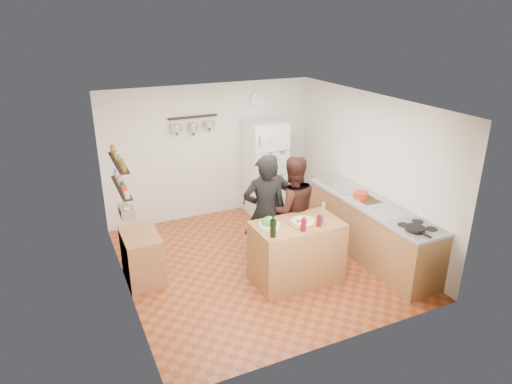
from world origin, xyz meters
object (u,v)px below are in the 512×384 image
counter_run (370,230)px  red_bowl (361,195)px  person_back (271,202)px  prep_island (297,252)px  person_center (292,210)px  person_left (265,213)px  wine_bottle (273,228)px  pepper_mill (323,211)px  fridge (265,168)px  side_table (142,257)px  skillet (415,229)px  salt_canister (321,219)px  wall_clock (258,99)px  salad_bowl (269,226)px

counter_run → red_bowl: size_ratio=11.33×
red_bowl → person_back: bearing=150.0°
prep_island → person_center: size_ratio=0.73×
person_back → red_bowl: bearing=-176.8°
person_left → counter_run: size_ratio=0.68×
wine_bottle → pepper_mill: wine_bottle is taller
pepper_mill → fridge: 2.39m
person_left → side_table: 1.90m
pepper_mill → skillet: size_ratio=0.66×
salt_canister → person_left: (-0.54, 0.67, -0.08)m
wine_bottle → wall_clock: bearing=68.6°
red_bowl → wall_clock: size_ratio=0.77×
fridge → salt_canister: bearing=-98.2°
salt_canister → side_table: 2.63m
salad_bowl → person_left: person_left is taller
counter_run → red_bowl: bearing=101.2°
fridge → wall_clock: (0.00, 0.33, 1.25)m
wine_bottle → person_back: bearing=64.1°
person_center → red_bowl: person_center is taller
red_bowl → fridge: size_ratio=0.13×
person_center → pepper_mill: bearing=124.8°
pepper_mill → salad_bowl: bearing=180.0°
skillet → wall_clock: size_ratio=0.89×
person_left → person_center: size_ratio=1.05×
pepper_mill → counter_run: pepper_mill is taller
wine_bottle → prep_island: bearing=23.7°
pepper_mill → salt_canister: pepper_mill is taller
red_bowl → salad_bowl: bearing=-169.4°
skillet → red_bowl: (0.05, 1.27, 0.02)m
salad_bowl → person_center: bearing=38.4°
prep_island → pepper_mill: (0.45, 0.05, 0.54)m
fridge → counter_run: bearing=-71.9°
pepper_mill → side_table: pepper_mill is taller
salt_canister → fridge: (0.37, 2.55, -0.07)m
person_center → red_bowl: size_ratio=7.35×
skillet → side_table: bearing=151.1°
wine_bottle → side_table: wine_bottle is taller
wall_clock → pepper_mill: bearing=-94.6°
person_center → counter_run: bearing=170.9°
pepper_mill → side_table: 2.71m
wall_clock → side_table: bearing=-146.2°
counter_run → side_table: 3.54m
wine_bottle → red_bowl: (1.87, 0.60, -0.06)m
side_table → red_bowl: bearing=-9.7°
side_table → pepper_mill: bearing=-20.3°
pepper_mill → person_left: (-0.69, 0.50, -0.10)m
side_table → person_back: bearing=3.5°
salad_bowl → pepper_mill: bearing=0.0°
prep_island → wall_clock: (0.67, 2.76, 1.69)m
person_back → side_table: bearing=36.7°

